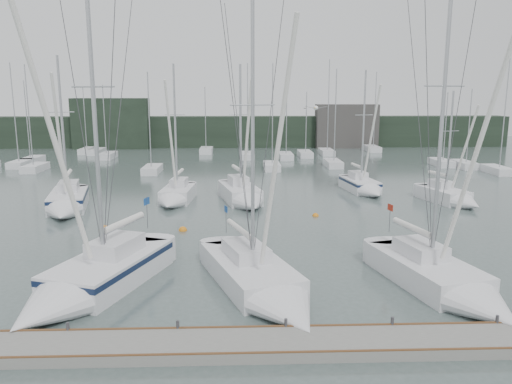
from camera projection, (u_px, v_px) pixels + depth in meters
ground at (233, 294)px, 22.50m from camera, size 160.00×160.00×0.00m
dock at (232, 345)px, 17.57m from camera, size 24.00×2.00×0.40m
far_treeline at (236, 132)px, 82.76m from camera, size 90.00×4.00×5.00m
far_building_left at (111, 124)px, 79.78m from camera, size 12.00×3.00×8.00m
far_building_right at (346, 126)px, 81.25m from camera, size 10.00×3.00×7.00m
mast_forest at (224, 158)px, 65.19m from camera, size 60.75×26.25×13.63m
sailboat_near_left at (86, 283)px, 22.05m from camera, size 6.23×10.22×15.51m
sailboat_near_center at (266, 288)px, 21.84m from camera, size 5.98×10.29×14.32m
sailboat_near_right at (451, 286)px, 22.02m from camera, size 5.01×9.61×15.60m
sailboat_mid_a at (67, 204)px, 37.83m from camera, size 4.35×8.71×12.45m
sailboat_mid_b at (175, 197)px, 40.70m from camera, size 2.87×6.93×11.92m
sailboat_mid_c at (244, 197)px, 40.37m from camera, size 4.28×8.26×11.92m
sailboat_mid_d at (365, 187)px, 44.87m from camera, size 3.30×7.06×11.62m
sailboat_mid_e at (453, 198)px, 40.40m from camera, size 3.94×6.77×9.78m
buoy_a at (183, 231)px, 32.81m from camera, size 0.55×0.55×0.55m
buoy_b at (316, 216)px, 36.65m from camera, size 0.46×0.46×0.46m
buoy_c at (105, 230)px, 32.97m from camera, size 0.65×0.65×0.65m
seagull at (316, 108)px, 21.63m from camera, size 0.95×0.46×0.19m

